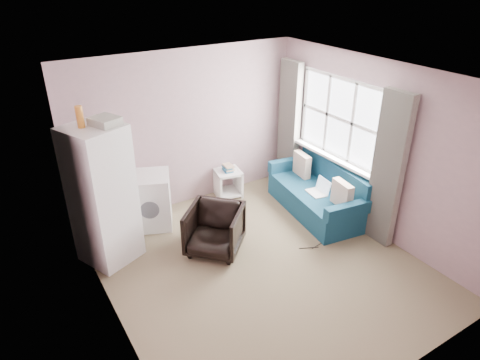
# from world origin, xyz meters

# --- Properties ---
(room) EXTENTS (3.84, 4.24, 2.54)m
(room) POSITION_xyz_m (0.02, 0.01, 1.25)
(room) COLOR #807054
(room) RESTS_ON ground
(armchair) EXTENTS (0.97, 0.97, 0.73)m
(armchair) POSITION_xyz_m (-0.35, 0.62, 0.37)
(armchair) COLOR black
(armchair) RESTS_ON ground
(fridge) EXTENTS (0.85, 0.84, 2.13)m
(fridge) POSITION_xyz_m (-1.61, 1.25, 0.95)
(fridge) COLOR white
(fridge) RESTS_ON ground
(washing_machine) EXTENTS (0.77, 0.77, 0.83)m
(washing_machine) POSITION_xyz_m (-0.84, 1.71, 0.43)
(washing_machine) COLOR white
(washing_machine) RESTS_ON ground
(side_table) EXTENTS (0.49, 0.49, 0.57)m
(side_table) POSITION_xyz_m (0.61, 1.89, 0.27)
(side_table) COLOR white
(side_table) RESTS_ON ground
(sofa) EXTENTS (1.07, 1.91, 0.81)m
(sofa) POSITION_xyz_m (1.59, 0.68, 0.30)
(sofa) COLOR navy
(sofa) RESTS_ON ground
(window_dressing) EXTENTS (0.17, 2.62, 2.18)m
(window_dressing) POSITION_xyz_m (1.78, 0.70, 1.11)
(window_dressing) COLOR white
(window_dressing) RESTS_ON ground
(floor_cables) EXTENTS (0.44, 0.13, 0.01)m
(floor_cables) POSITION_xyz_m (0.88, -0.05, 0.01)
(floor_cables) COLOR black
(floor_cables) RESTS_ON ground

